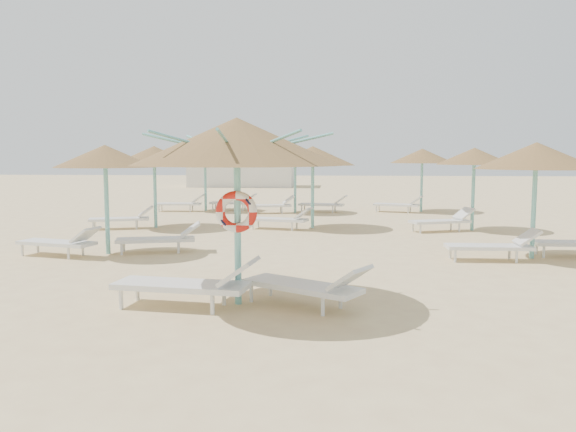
{
  "coord_description": "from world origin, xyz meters",
  "views": [
    {
      "loc": [
        1.05,
        -8.85,
        2.38
      ],
      "look_at": [
        0.26,
        1.22,
        1.3
      ],
      "focal_mm": 35.0,
      "sensor_mm": 36.0,
      "label": 1
    }
  ],
  "objects": [
    {
      "name": "lounger_main_a",
      "position": [
        -1.15,
        -0.38,
        0.39
      ],
      "size": [
        2.34,
        0.96,
        0.83
      ],
      "rotation": [
        0.0,
        0.0,
        -0.13
      ],
      "color": "silver",
      "rests_on": "ground"
    },
    {
      "name": "ground",
      "position": [
        0.0,
        0.0,
        0.0
      ],
      "size": [
        120.0,
        120.0,
        0.0
      ],
      "primitive_type": "plane",
      "color": "#D8BF84",
      "rests_on": "ground"
    },
    {
      "name": "main_palapa",
      "position": [
        -0.45,
        -0.06,
        2.59
      ],
      "size": [
        3.33,
        3.33,
        2.98
      ],
      "color": "#6CBCBA",
      "rests_on": "ground"
    },
    {
      "name": "palapa_field",
      "position": [
        1.64,
        9.78,
        2.3
      ],
      "size": [
        19.94,
        13.86,
        2.72
      ],
      "color": "#6CBCBA",
      "rests_on": "ground"
    },
    {
      "name": "lounger_main_b",
      "position": [
        0.7,
        -0.21,
        0.36
      ],
      "size": [
        2.12,
        1.63,
        0.76
      ],
      "rotation": [
        0.0,
        0.0,
        -0.55
      ],
      "color": "silver",
      "rests_on": "ground"
    },
    {
      "name": "service_hut",
      "position": [
        -6.0,
        35.0,
        1.64
      ],
      "size": [
        8.4,
        4.4,
        3.25
      ],
      "color": "silver",
      "rests_on": "ground"
    }
  ]
}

